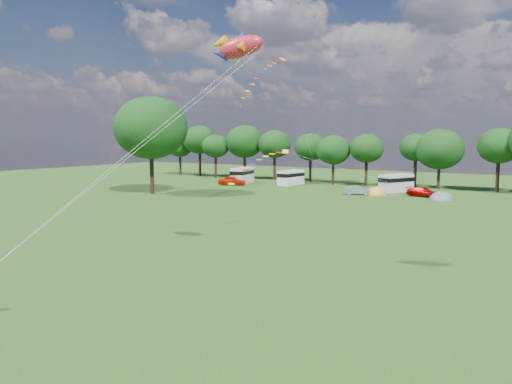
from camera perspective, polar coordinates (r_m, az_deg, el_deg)
The scene contains 14 objects.
ground_plane at distance 29.88m, azimuth -8.48°, elevation -9.12°, with size 180.00×180.00×0.00m, color black.
tree_line at distance 77.77m, azimuth 22.77°, elevation 4.77°, with size 102.98×10.98×10.27m.
big_tree at distance 69.76m, azimuth -11.93°, elevation 7.19°, with size 10.00×10.00×13.28m.
car_a at distance 80.36m, azimuth -2.76°, elevation 1.31°, with size 1.78×4.52×1.51m, color red.
car_b at distance 68.77m, azimuth 11.56°, elevation 0.18°, with size 1.28×3.42×1.21m, color gray.
car_c at distance 68.73m, azimuth 18.56°, elevation -0.01°, with size 1.75×4.17×1.25m, color #990203.
campervan_a at distance 83.81m, azimuth -1.59°, elevation 1.96°, with size 3.24×5.63×2.59m.
campervan_b at distance 81.00m, azimuth 4.00°, elevation 1.71°, with size 2.67×5.06×2.37m.
campervan_c at distance 73.69m, azimuth 15.73°, elevation 1.06°, with size 4.11×5.54×2.50m.
tent_orange at distance 69.34m, azimuth 13.55°, elevation -0.30°, with size 2.73×3.00×2.14m.
tent_greyblue at distance 65.64m, azimuth 20.41°, elevation -0.90°, with size 2.98×3.26×2.21m.
fish_kite at distance 29.75m, azimuth -2.26°, elevation 16.20°, with size 3.45×1.76×1.81m.
streamer_kite_a at distance 57.88m, azimuth 0.98°, elevation 13.29°, with size 3.24×5.63×5.78m.
streamer_kite_c at distance 41.32m, azimuth 0.91°, elevation 3.58°, with size 3.10×4.80×2.77m.
Camera 1 is at (19.12, -21.52, 8.00)m, focal length 35.00 mm.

